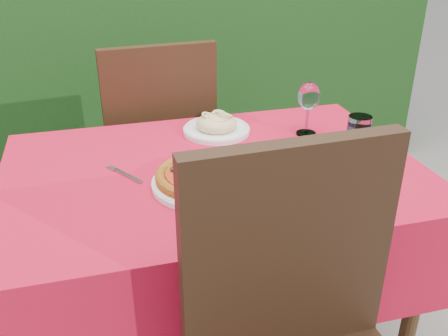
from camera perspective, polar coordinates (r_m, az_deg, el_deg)
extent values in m
cube|color=black|center=(2.95, -8.79, 14.13)|extent=(3.20, 0.55, 1.60)
cube|color=#412A15|center=(1.53, -1.21, -0.88)|extent=(1.20, 0.80, 0.04)
cylinder|color=#412A15|center=(1.69, 20.70, -15.01)|extent=(0.05, 0.05, 0.70)
cylinder|color=#412A15|center=(1.99, -19.03, -7.80)|extent=(0.05, 0.05, 0.70)
cylinder|color=#412A15|center=(2.16, 10.71, -3.80)|extent=(0.05, 0.05, 0.70)
cube|color=red|center=(1.60, -1.17, -5.08)|extent=(1.26, 0.86, 0.32)
cube|color=black|center=(1.08, 7.46, -9.65)|extent=(0.48, 0.06, 0.52)
cube|color=black|center=(2.29, -7.96, 2.09)|extent=(0.48, 0.48, 0.04)
cube|color=black|center=(2.00, -7.21, 6.81)|extent=(0.45, 0.07, 0.50)
cylinder|color=black|center=(2.61, -4.33, -0.70)|extent=(0.04, 0.04, 0.46)
cylinder|color=black|center=(2.55, -12.78, -2.01)|extent=(0.04, 0.04, 0.46)
cylinder|color=black|center=(2.28, -1.75, -4.95)|extent=(0.04, 0.04, 0.46)
cylinder|color=black|center=(2.22, -11.43, -6.59)|extent=(0.04, 0.04, 0.46)
cylinder|color=white|center=(1.41, -2.14, -1.73)|extent=(0.30, 0.30, 0.02)
cylinder|color=#C06C1A|center=(1.40, -2.15, -1.07)|extent=(0.35, 0.35, 0.02)
cylinder|color=#920D09|center=(1.40, -2.16, -0.57)|extent=(0.28, 0.28, 0.01)
cylinder|color=white|center=(1.77, -0.86, 4.33)|extent=(0.24, 0.24, 0.02)
ellipsoid|color=beige|center=(1.76, -0.87, 5.12)|extent=(0.17, 0.17, 0.07)
cylinder|color=silver|center=(1.71, 15.15, 4.12)|extent=(0.08, 0.08, 0.10)
cylinder|color=#96B6CC|center=(1.71, 15.09, 3.65)|extent=(0.07, 0.07, 0.07)
cylinder|color=silver|center=(1.78, 9.33, 3.93)|extent=(0.07, 0.07, 0.01)
cylinder|color=silver|center=(1.76, 9.46, 5.47)|extent=(0.01, 0.01, 0.10)
ellipsoid|color=silver|center=(1.73, 9.67, 8.11)|extent=(0.08, 0.08, 0.10)
cube|color=#AEAEB5|center=(1.49, -10.92, -0.87)|extent=(0.11, 0.16, 0.00)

